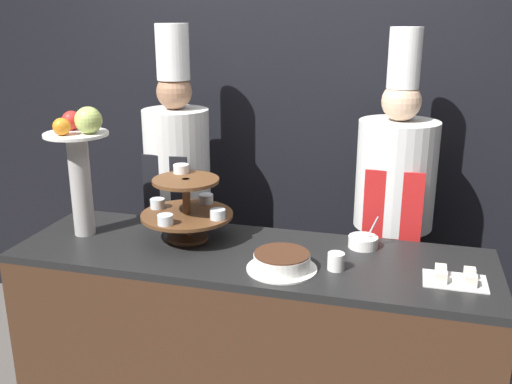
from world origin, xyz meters
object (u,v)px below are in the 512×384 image
Objects in this scene: chef_left at (178,183)px; cup_white at (336,261)px; chef_center_left at (394,205)px; fruit_pedestal at (80,157)px; tiered_stand at (187,207)px; cake_round at (282,262)px; cake_square_tray at (455,278)px; serving_bowl_far at (363,242)px.

cup_white is at bearing -34.13° from chef_left.
chef_center_left reaches higher than cup_white.
fruit_pedestal is 0.33× the size of chef_left.
cup_white is (0.72, -0.16, -0.12)m from tiered_stand.
cup_white is (0.22, 0.06, 0.00)m from cake_round.
chef_center_left is at bearing 72.91° from cup_white.
cake_square_tray is at bearing -2.68° from fruit_pedestal.
tiered_stand is at bearing 172.92° from cake_square_tray.
chef_left is at bearing 145.87° from cup_white.
fruit_pedestal reaches higher than serving_bowl_far.
tiered_stand is 0.82m from serving_bowl_far.
serving_bowl_far is 0.41m from chef_center_left.
chef_center_left reaches higher than cake_round.
serving_bowl_far is at bearing 47.26° from cake_round.
cup_white is at bearing -107.09° from chef_center_left.
fruit_pedestal reaches higher than cup_white.
tiered_stand is 0.56m from chef_left.
tiered_stand is 0.23× the size of chef_center_left.
cake_round is (0.50, -0.21, -0.12)m from tiered_stand.
fruit_pedestal is 1.55m from chef_center_left.
serving_bowl_far is (0.30, 0.33, -0.01)m from cake_round.
fruit_pedestal is at bearing -172.00° from serving_bowl_far.
tiered_stand reaches higher than cake_round.
fruit_pedestal is (-0.49, -0.07, 0.22)m from tiered_stand.
cake_square_tray is at bearing -67.67° from chef_center_left.
chef_center_left is (0.11, 0.39, 0.06)m from serving_bowl_far.
chef_left reaches higher than cake_round.
cake_round is 1.92× the size of serving_bowl_far.
tiered_stand is 1.20m from cake_square_tray.
serving_bowl_far is at bearing 145.69° from cake_square_tray.
tiered_stand is 0.74m from cup_white.
tiered_stand is 1.46× the size of cake_round.
serving_bowl_far is 0.08× the size of chef_left.
serving_bowl_far is at bearing 8.00° from fruit_pedestal.
chef_center_left is at bearing -0.00° from chef_left.
fruit_pedestal reaches higher than cake_square_tray.
cake_square_tray is (1.67, -0.08, -0.36)m from fruit_pedestal.
chef_left is at bearing 136.53° from cake_round.
tiered_stand is 0.23× the size of chef_left.
chef_left is at bearing 155.74° from cake_square_tray.
fruit_pedestal is 1.26m from cup_white.
cup_white is (1.21, -0.09, -0.34)m from fruit_pedestal.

